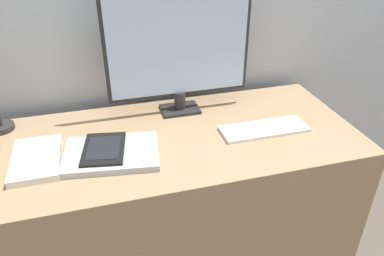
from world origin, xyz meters
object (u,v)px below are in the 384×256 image
(monitor, at_px, (179,50))
(keyboard, at_px, (264,129))
(ereader, at_px, (104,149))
(laptop, at_px, (111,154))
(notebook, at_px, (36,159))

(monitor, relative_size, keyboard, 1.72)
(monitor, bearing_deg, ereader, -142.37)
(laptop, bearing_deg, ereader, 151.84)
(ereader, distance_m, notebook, 0.22)
(ereader, height_order, notebook, ereader)
(ereader, bearing_deg, notebook, 174.81)
(laptop, relative_size, ereader, 1.59)
(keyboard, bearing_deg, notebook, 179.06)
(monitor, relative_size, laptop, 1.66)
(monitor, distance_m, keyboard, 0.43)
(keyboard, bearing_deg, ereader, -179.35)
(laptop, height_order, notebook, notebook)
(notebook, bearing_deg, keyboard, -0.94)
(laptop, xyz_separation_m, ereader, (-0.02, 0.01, 0.02))
(monitor, height_order, ereader, monitor)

